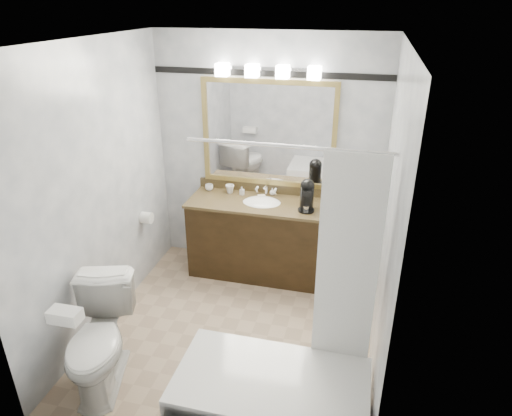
% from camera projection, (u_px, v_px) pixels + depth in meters
% --- Properties ---
extents(room, '(2.42, 2.62, 2.52)m').
position_uv_depth(room, '(233.00, 207.00, 3.65)').
color(room, tan).
rests_on(room, ground).
extents(vanity, '(1.53, 0.58, 0.97)m').
position_uv_depth(vanity, '(262.00, 237.00, 4.88)').
color(vanity, black).
rests_on(vanity, ground).
extents(mirror, '(1.40, 0.04, 1.10)m').
position_uv_depth(mirror, '(268.00, 134.00, 4.67)').
color(mirror, tan).
rests_on(mirror, room).
extents(vanity_light_bar, '(1.02, 0.14, 0.12)m').
position_uv_depth(vanity_light_bar, '(268.00, 71.00, 4.36)').
color(vanity_light_bar, silver).
rests_on(vanity_light_bar, room).
extents(accent_stripe, '(2.40, 0.01, 0.06)m').
position_uv_depth(accent_stripe, '(269.00, 73.00, 4.43)').
color(accent_stripe, black).
rests_on(accent_stripe, room).
extents(bathtub, '(1.30, 0.75, 1.96)m').
position_uv_depth(bathtub, '(275.00, 395.00, 3.14)').
color(bathtub, white).
rests_on(bathtub, ground).
extents(tp_roll, '(0.11, 0.12, 0.12)m').
position_uv_depth(tp_roll, '(147.00, 218.00, 4.71)').
color(tp_roll, white).
rests_on(tp_roll, room).
extents(toilet, '(0.67, 0.90, 0.82)m').
position_uv_depth(toilet, '(99.00, 340.00, 3.45)').
color(toilet, white).
rests_on(toilet, ground).
extents(tissue_box, '(0.22, 0.12, 0.09)m').
position_uv_depth(tissue_box, '(65.00, 316.00, 3.00)').
color(tissue_box, white).
rests_on(tissue_box, toilet).
extents(coffee_maker, '(0.16, 0.21, 0.32)m').
position_uv_depth(coffee_maker, '(307.00, 194.00, 4.49)').
color(coffee_maker, black).
rests_on(coffee_maker, vanity).
extents(cup_left, '(0.11, 0.11, 0.07)m').
position_uv_depth(cup_left, '(209.00, 187.00, 4.98)').
color(cup_left, white).
rests_on(cup_left, vanity).
extents(cup_right, '(0.10, 0.10, 0.09)m').
position_uv_depth(cup_right, '(230.00, 189.00, 4.92)').
color(cup_right, white).
rests_on(cup_right, vanity).
extents(soap_bottle_a, '(0.05, 0.05, 0.09)m').
position_uv_depth(soap_bottle_a, '(242.00, 191.00, 4.86)').
color(soap_bottle_a, white).
rests_on(soap_bottle_a, vanity).
extents(soap_bottle_b, '(0.08, 0.08, 0.07)m').
position_uv_depth(soap_bottle_b, '(272.00, 192.00, 4.87)').
color(soap_bottle_b, white).
rests_on(soap_bottle_b, vanity).
extents(soap_bar, '(0.09, 0.08, 0.02)m').
position_uv_depth(soap_bar, '(262.00, 196.00, 4.81)').
color(soap_bar, beige).
rests_on(soap_bar, vanity).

